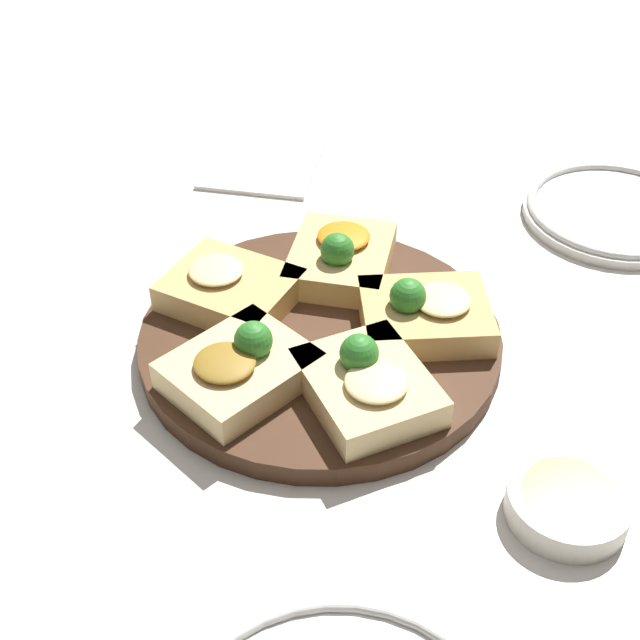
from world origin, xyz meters
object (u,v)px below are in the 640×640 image
Objects in this scene: plate_left at (615,212)px; dipping_bowl at (568,503)px; serving_board at (320,340)px; napkin_stack at (264,159)px.

dipping_bowl is (0.40, -0.01, 0.00)m from plate_left.
plate_left is at bearing 178.94° from dipping_bowl.
plate_left is (-0.28, 0.22, -0.00)m from serving_board.
serving_board is at bearing 29.15° from napkin_stack.
napkin_stack is 0.54m from dipping_bowl.
serving_board is 2.14× the size of napkin_stack.
napkin_stack is at bearing -150.85° from serving_board.
plate_left is 0.40m from dipping_bowl.
plate_left is 1.30× the size of napkin_stack.
dipping_bowl reaches higher than serving_board.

